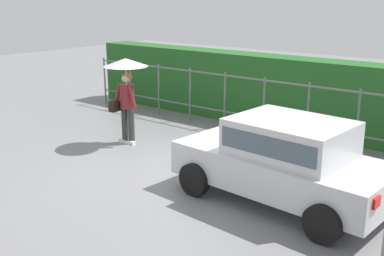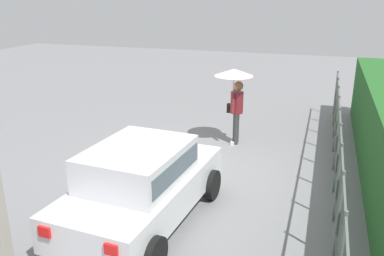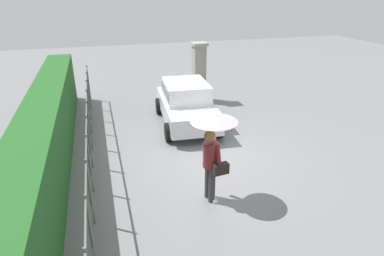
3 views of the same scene
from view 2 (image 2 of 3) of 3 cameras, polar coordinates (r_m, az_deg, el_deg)
ground_plane at (r=9.60m, az=-0.74°, el=-5.69°), size 40.00×40.00×0.00m
car at (r=7.18m, az=-7.10°, el=-7.44°), size 3.83×2.07×1.48m
pedestrian at (r=10.80m, az=6.05°, el=5.55°), size 1.02×1.02×2.07m
fence_section at (r=8.69m, az=19.75°, el=-3.59°), size 11.93×0.05×1.50m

